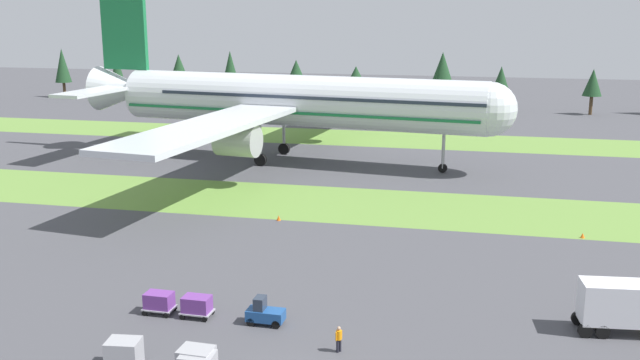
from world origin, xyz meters
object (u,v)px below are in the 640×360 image
object	(u,v)px
ground_crew_marshaller	(339,338)
taxiway_marker_1	(279,218)
cargo_dolly_lead	(197,305)
cargo_dolly_second	(159,301)
airliner	(288,100)
uld_container_1	(124,353)
catering_truck	(629,306)
baggage_tug	(265,313)
taxiway_marker_0	(583,235)

from	to	relation	value
ground_crew_marshaller	taxiway_marker_1	world-z (taller)	ground_crew_marshaller
cargo_dolly_lead	cargo_dolly_second	distance (m)	2.90
airliner	uld_container_1	size ratio (longest dim) A/B	38.87
cargo_dolly_lead	catering_truck	world-z (taller)	catering_truck
cargo_dolly_lead	taxiway_marker_1	xyz separation A→B (m)	(-0.88, 24.38, -0.64)
airliner	catering_truck	size ratio (longest dim) A/B	10.85
cargo_dolly_second	catering_truck	size ratio (longest dim) A/B	0.31
cargo_dolly_lead	baggage_tug	bearing A→B (deg)	90.00
airliner	uld_container_1	xyz separation A→B (m)	(5.97, -61.18, -7.92)
airliner	uld_container_1	world-z (taller)	airliner
airliner	taxiway_marker_1	distance (m)	30.95
taxiway_marker_1	catering_truck	bearing A→B (deg)	-34.21
airliner	catering_truck	bearing A→B (deg)	43.70
baggage_tug	taxiway_marker_0	bearing A→B (deg)	137.24
cargo_dolly_second	ground_crew_marshaller	distance (m)	14.10
cargo_dolly_second	catering_truck	distance (m)	32.43
ground_crew_marshaller	taxiway_marker_0	bearing A→B (deg)	-177.72
cargo_dolly_lead	cargo_dolly_second	size ratio (longest dim) A/B	1.00
taxiway_marker_0	catering_truck	bearing A→B (deg)	-89.31
catering_truck	ground_crew_marshaller	bearing A→B (deg)	-75.58
baggage_tug	uld_container_1	world-z (taller)	baggage_tug
uld_container_1	cargo_dolly_lead	bearing A→B (deg)	78.45
taxiway_marker_0	ground_crew_marshaller	bearing A→B (deg)	-122.83
uld_container_1	taxiway_marker_1	xyz separation A→B (m)	(0.71, 32.18, -0.58)
airliner	uld_container_1	bearing A→B (deg)	12.61
uld_container_1	taxiway_marker_0	size ratio (longest dim) A/B	4.17
airliner	baggage_tug	distance (m)	55.50
baggage_tug	catering_truck	xyz separation A→B (m)	(24.27, 3.94, 1.14)
catering_truck	uld_container_1	xyz separation A→B (m)	(-30.89, -11.67, -1.09)
cargo_dolly_lead	ground_crew_marshaller	distance (m)	11.28
catering_truck	taxiway_marker_1	xyz separation A→B (m)	(-30.18, 20.51, -1.68)
cargo_dolly_second	taxiway_marker_1	bearing A→B (deg)	176.12
cargo_dolly_lead	taxiway_marker_0	distance (m)	38.40
cargo_dolly_lead	taxiway_marker_1	size ratio (longest dim) A/B	4.02
taxiway_marker_1	cargo_dolly_lead	bearing A→B (deg)	-87.92
cargo_dolly_second	ground_crew_marshaller	bearing A→B (deg)	78.18
airliner	taxiway_marker_1	bearing A→B (deg)	20.01
catering_truck	cargo_dolly_second	bearing A→B (deg)	-89.38
taxiway_marker_0	taxiway_marker_1	size ratio (longest dim) A/B	0.87
ground_crew_marshaller	taxiway_marker_1	bearing A→B (deg)	-121.72
catering_truck	uld_container_1	world-z (taller)	catering_truck
ground_crew_marshaller	taxiway_marker_0	world-z (taller)	ground_crew_marshaller
ground_crew_marshaller	taxiway_marker_1	distance (m)	29.85
airliner	cargo_dolly_second	bearing A→B (deg)	12.04
baggage_tug	cargo_dolly_lead	xyz separation A→B (m)	(-5.02, 0.08, 0.10)
baggage_tug	ground_crew_marshaller	world-z (taller)	baggage_tug
uld_container_1	taxiway_marker_0	xyz separation A→B (m)	(30.63, 32.92, -0.62)
cargo_dolly_lead	cargo_dolly_second	xyz separation A→B (m)	(-2.90, 0.04, 0.00)
ground_crew_marshaller	uld_container_1	distance (m)	13.33
cargo_dolly_lead	cargo_dolly_second	bearing A→B (deg)	-90.00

